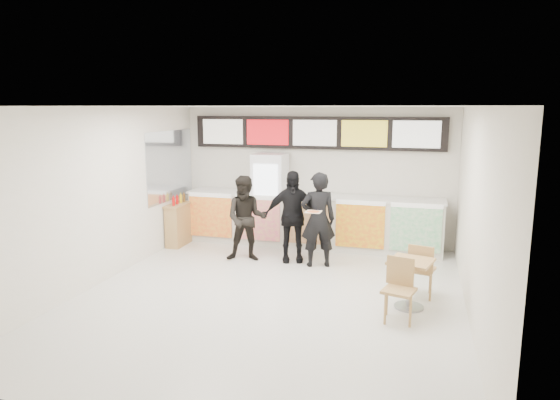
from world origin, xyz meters
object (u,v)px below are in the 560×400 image
at_px(customer_main, 318,220).
at_px(service_counter, 311,221).
at_px(customer_left, 246,219).
at_px(drinks_fridge, 270,199).
at_px(customer_mid, 292,216).
at_px(cafe_table, 410,275).
at_px(condiment_ledge, 179,224).

bearing_deg(customer_main, service_counter, -92.72).
distance_m(customer_main, customer_left, 1.43).
relative_size(drinks_fridge, customer_main, 1.10).
distance_m(service_counter, customer_mid, 1.20).
xyz_separation_m(customer_main, customer_mid, (-0.56, 0.18, -0.01)).
distance_m(drinks_fridge, cafe_table, 4.31).
bearing_deg(condiment_ledge, customer_mid, -10.12).
bearing_deg(cafe_table, customer_main, 151.76).
xyz_separation_m(customer_left, cafe_table, (3.17, -1.60, -0.33)).
height_order(customer_mid, condiment_ledge, customer_mid).
relative_size(customer_mid, cafe_table, 1.14).
height_order(drinks_fridge, cafe_table, drinks_fridge).
relative_size(drinks_fridge, condiment_ledge, 1.82).
height_order(drinks_fridge, customer_left, drinks_fridge).
bearing_deg(cafe_table, customer_left, 167.98).
xyz_separation_m(service_counter, drinks_fridge, (-0.93, 0.02, 0.43)).
relative_size(service_counter, customer_mid, 3.09).
height_order(drinks_fridge, condiment_ledge, drinks_fridge).
xyz_separation_m(customer_main, cafe_table, (1.74, -1.62, -0.39)).
bearing_deg(customer_left, customer_mid, 0.22).
bearing_deg(customer_main, customer_left, -19.34).
bearing_deg(condiment_ledge, cafe_table, -24.59).
bearing_deg(customer_mid, cafe_table, -54.93).
height_order(drinks_fridge, customer_main, drinks_fridge).
bearing_deg(customer_left, cafe_table, -39.87).
bearing_deg(service_counter, cafe_table, -53.71).
xyz_separation_m(drinks_fridge, condiment_ledge, (-1.89, -0.68, -0.53)).
relative_size(service_counter, condiment_ledge, 5.07).
bearing_deg(customer_mid, drinks_fridge, 107.56).
bearing_deg(customer_main, cafe_table, 116.63).
relative_size(customer_main, cafe_table, 1.15).
relative_size(drinks_fridge, customer_mid, 1.11).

